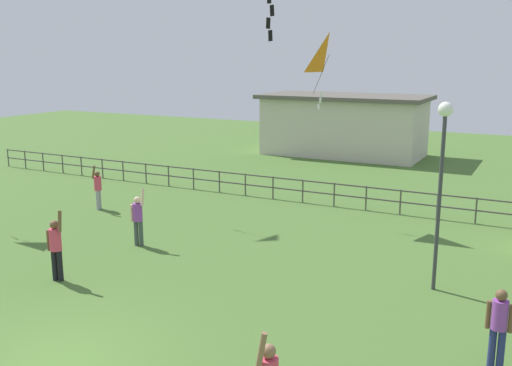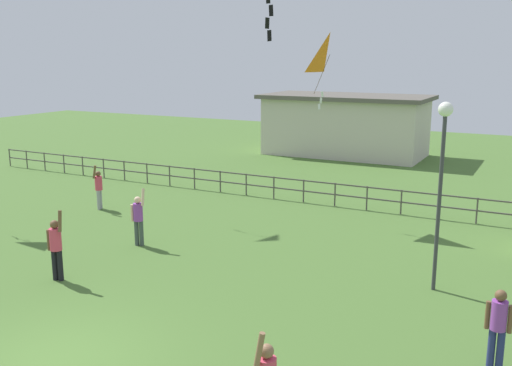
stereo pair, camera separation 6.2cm
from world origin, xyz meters
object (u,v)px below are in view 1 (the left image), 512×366
object	(u,v)px
lamppost	(442,157)
person_3	(138,217)
person_0	(56,245)
kite_4	(329,56)
person_4	(499,324)
person_1	(98,187)

from	to	relation	value
lamppost	person_3	bearing A→B (deg)	-175.82
lamppost	person_0	bearing A→B (deg)	-156.19
person_3	kite_4	size ratio (longest dim) A/B	0.71
person_4	person_1	bearing A→B (deg)	159.52
kite_4	person_0	bearing A→B (deg)	-114.85
person_0	kite_4	world-z (taller)	kite_4
lamppost	person_1	bearing A→B (deg)	170.66
person_1	person_4	bearing A→B (deg)	-20.48
person_0	kite_4	xyz separation A→B (m)	(4.17, 9.00, 4.88)
person_3	person_1	bearing A→B (deg)	146.13
person_4	person_3	bearing A→B (deg)	165.57
person_1	person_3	bearing A→B (deg)	-33.87
person_1	kite_4	xyz separation A→B (m)	(8.31, 2.85, 4.96)
person_1	person_3	distance (m)	5.06
person_3	person_0	bearing A→B (deg)	-91.13
lamppost	person_0	world-z (taller)	lamppost
person_0	person_1	world-z (taller)	person_0
lamppost	kite_4	bearing A→B (deg)	134.13
kite_4	person_1	bearing A→B (deg)	-161.07
person_1	person_0	bearing A→B (deg)	-56.06
lamppost	person_1	world-z (taller)	lamppost
lamppost	person_3	world-z (taller)	lamppost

